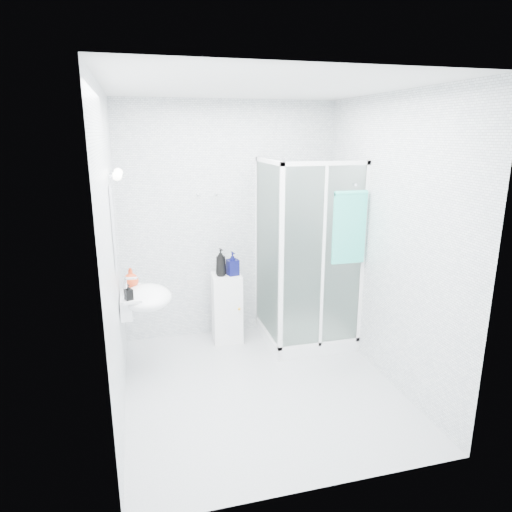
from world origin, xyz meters
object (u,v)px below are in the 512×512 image
object	(u,v)px
shampoo_bottle_b	(233,264)
storage_cabinet	(227,308)
wall_basin	(144,298)
shampoo_bottle_a	(221,262)
soap_dispenser_black	(128,292)
shower_enclosure	(301,305)
hand_towel	(349,226)
soap_dispenser_orange	(131,278)

from	to	relation	value
shampoo_bottle_b	storage_cabinet	bearing A→B (deg)	164.38
wall_basin	storage_cabinet	xyz separation A→B (m)	(0.89, 0.60, -0.41)
shampoo_bottle_a	soap_dispenser_black	size ratio (longest dim) A/B	2.15
wall_basin	storage_cabinet	world-z (taller)	wall_basin
shower_enclosure	storage_cabinet	size ratio (longest dim) A/B	2.62
storage_cabinet	soap_dispenser_black	bearing A→B (deg)	-138.47
shampoo_bottle_a	soap_dispenser_black	bearing A→B (deg)	-140.55
soap_dispenser_black	storage_cabinet	bearing A→B (deg)	38.08
hand_towel	soap_dispenser_black	size ratio (longest dim) A/B	5.11
shampoo_bottle_a	shampoo_bottle_b	size ratio (longest dim) A/B	1.17
storage_cabinet	shampoo_bottle_b	size ratio (longest dim) A/B	2.96
shampoo_bottle_b	soap_dispenser_orange	size ratio (longest dim) A/B	1.42
storage_cabinet	shampoo_bottle_a	distance (m)	0.54
shower_enclosure	wall_basin	xyz separation A→B (m)	(-1.66, -0.32, 0.35)
wall_basin	soap_dispenser_orange	distance (m)	0.24
shampoo_bottle_a	shampoo_bottle_b	bearing A→B (deg)	-3.32
wall_basin	shampoo_bottle_a	distance (m)	1.03
hand_towel	storage_cabinet	bearing A→B (deg)	147.62
shower_enclosure	hand_towel	bearing A→B (deg)	-51.14
shower_enclosure	storage_cabinet	bearing A→B (deg)	159.31
hand_towel	shampoo_bottle_a	distance (m)	1.42
wall_basin	shampoo_bottle_b	world-z (taller)	shampoo_bottle_b
shampoo_bottle_a	soap_dispenser_black	distance (m)	1.23
storage_cabinet	shampoo_bottle_b	xyz separation A→B (m)	(0.07, -0.02, 0.51)
storage_cabinet	shower_enclosure	bearing A→B (deg)	-17.24
hand_towel	soap_dispenser_orange	size ratio (longest dim) A/B	3.94
shampoo_bottle_b	soap_dispenser_orange	xyz separation A→B (m)	(-1.06, -0.43, 0.06)
shampoo_bottle_a	shampoo_bottle_b	distance (m)	0.13
shower_enclosure	storage_cabinet	distance (m)	0.82
shower_enclosure	hand_towel	distance (m)	1.07
shampoo_bottle_a	hand_towel	bearing A→B (deg)	-30.56
wall_basin	shampoo_bottle_a	xyz separation A→B (m)	(0.83, 0.59, 0.12)
hand_towel	soap_dispenser_orange	world-z (taller)	hand_towel
wall_basin	shampoo_bottle_a	size ratio (longest dim) A/B	1.86
soap_dispenser_orange	soap_dispenser_black	size ratio (longest dim) A/B	1.30
hand_towel	shampoo_bottle_a	world-z (taller)	hand_towel
hand_towel	shower_enclosure	bearing A→B (deg)	128.86
shower_enclosure	storage_cabinet	world-z (taller)	shower_enclosure
shower_enclosure	shampoo_bottle_b	world-z (taller)	shower_enclosure
shower_enclosure	soap_dispenser_black	xyz separation A→B (m)	(-1.78, -0.51, 0.48)
storage_cabinet	shampoo_bottle_b	bearing A→B (deg)	-12.17
wall_basin	hand_towel	bearing A→B (deg)	-2.46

